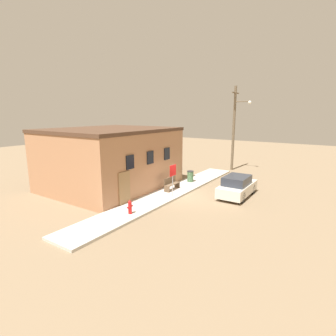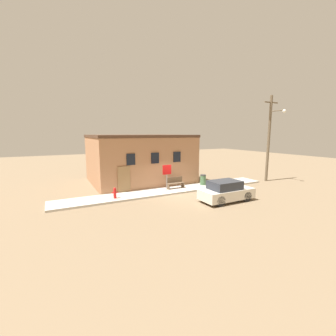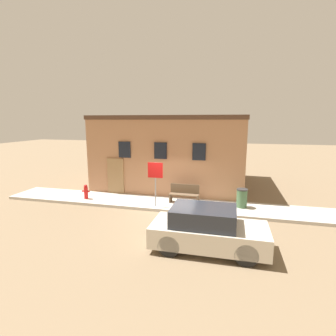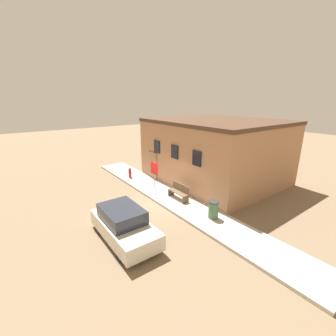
{
  "view_description": "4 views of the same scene",
  "coord_description": "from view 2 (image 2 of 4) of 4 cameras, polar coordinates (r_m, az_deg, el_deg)",
  "views": [
    {
      "loc": [
        -15.32,
        -8.86,
        5.75
      ],
      "look_at": [
        -0.29,
        1.07,
        1.97
      ],
      "focal_mm": 28.0,
      "sensor_mm": 36.0,
      "label": 1
    },
    {
      "loc": [
        -8.6,
        -14.92,
        4.76
      ],
      "look_at": [
        -0.29,
        1.07,
        1.97
      ],
      "focal_mm": 24.0,
      "sensor_mm": 36.0,
      "label": 2
    },
    {
      "loc": [
        2.84,
        -11.55,
        4.36
      ],
      "look_at": [
        -0.29,
        1.07,
        1.97
      ],
      "focal_mm": 28.0,
      "sensor_mm": 36.0,
      "label": 3
    },
    {
      "loc": [
        10.36,
        -6.77,
        6.04
      ],
      "look_at": [
        -0.29,
        1.07,
        1.97
      ],
      "focal_mm": 24.0,
      "sensor_mm": 36.0,
      "label": 4
    }
  ],
  "objects": [
    {
      "name": "stop_sign",
      "position": [
        17.46,
        -0.28,
        -1.29
      ],
      "size": [
        0.75,
        0.06,
        2.2
      ],
      "color": "gray",
      "rests_on": "sidewalk"
    },
    {
      "name": "trash_bin",
      "position": [
        20.56,
        8.88,
        -2.96
      ],
      "size": [
        0.53,
        0.53,
        0.92
      ],
      "color": "#426642",
      "rests_on": "sidewalk"
    },
    {
      "name": "parked_car",
      "position": [
        16.43,
        14.51,
        -5.76
      ],
      "size": [
        3.88,
        1.72,
        1.49
      ],
      "color": "black",
      "rests_on": "ground"
    },
    {
      "name": "bench",
      "position": [
        19.07,
        1.84,
        -3.81
      ],
      "size": [
        1.51,
        0.44,
        0.95
      ],
      "color": "brown",
      "rests_on": "sidewalk"
    },
    {
      "name": "ground_plane",
      "position": [
        17.86,
        2.43,
        -6.67
      ],
      "size": [
        80.0,
        80.0,
        0.0
      ],
      "primitive_type": "plane",
      "color": "#7A664C"
    },
    {
      "name": "utility_pole",
      "position": [
        24.36,
        24.41,
        7.35
      ],
      "size": [
        1.8,
        1.75,
        8.37
      ],
      "color": "brown",
      "rests_on": "ground"
    },
    {
      "name": "fire_hydrant",
      "position": [
        16.61,
        -13.34,
        -6.17
      ],
      "size": [
        0.44,
        0.21,
        0.79
      ],
      "color": "red",
      "rests_on": "sidewalk"
    },
    {
      "name": "sidewalk",
      "position": [
        18.75,
        0.79,
        -5.69
      ],
      "size": [
        18.44,
        2.15,
        0.15
      ],
      "color": "#BCB7AD",
      "rests_on": "ground"
    },
    {
      "name": "brick_building",
      "position": [
        22.38,
        -7.36,
        2.45
      ],
      "size": [
        9.11,
        7.8,
        4.63
      ],
      "color": "#A87551",
      "rests_on": "ground"
    }
  ]
}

